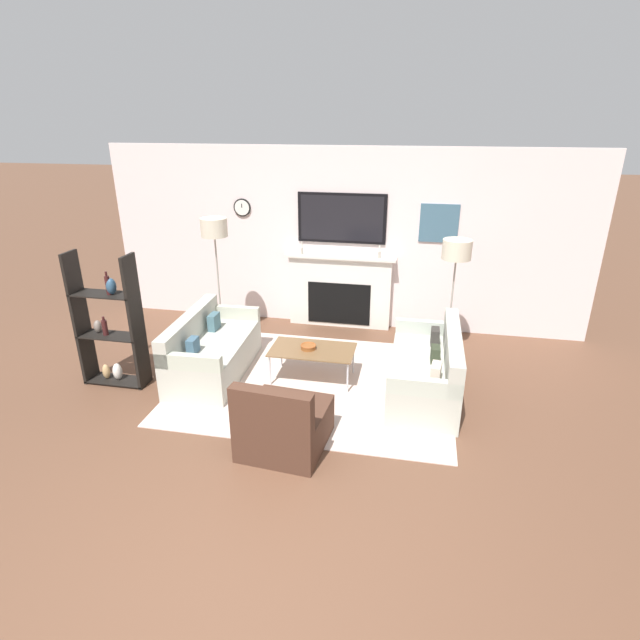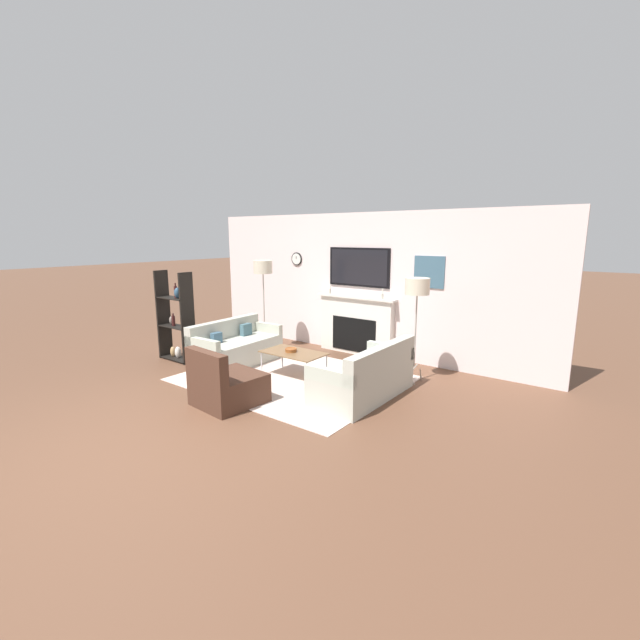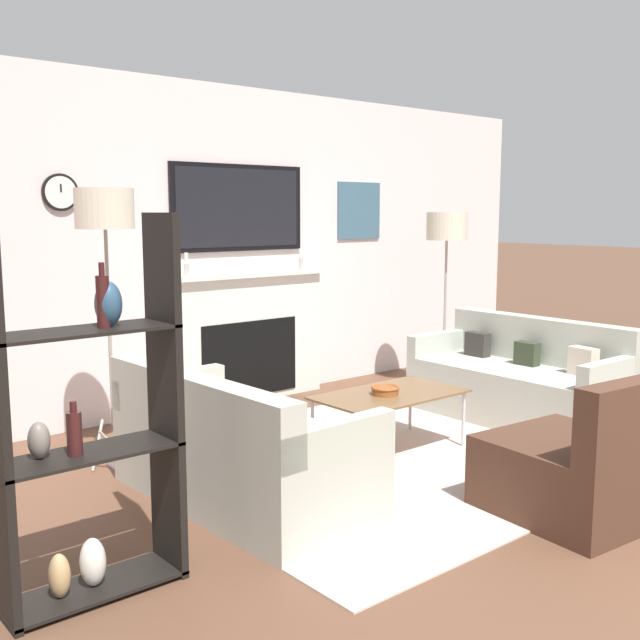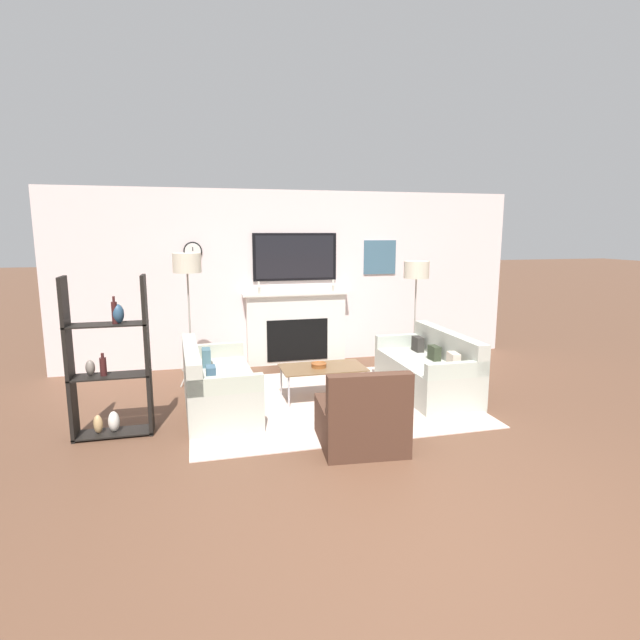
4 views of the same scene
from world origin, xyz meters
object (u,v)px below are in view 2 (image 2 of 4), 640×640
Objects in this scene: couch_left at (235,348)px; coffee_table at (294,354)px; floor_lamp_right at (417,288)px; armchair at (226,386)px; couch_right at (365,378)px; shelf_unit at (175,320)px; floor_lamp_left at (263,269)px; decorative_bowl at (291,350)px.

couch_left reaches higher than coffee_table.
floor_lamp_right is at bearing 19.15° from couch_left.
armchair is 0.54× the size of floor_lamp_right.
couch_right is 3.82m from shelf_unit.
floor_lamp_left is at bearing 62.35° from shelf_unit.
couch_right is 0.94× the size of floor_lamp_left.
armchair is 1.44m from coffee_table.
armchair is (-1.38, -1.35, -0.03)m from couch_right.
coffee_table is 0.63× the size of floor_lamp_right.
decorative_bowl is at bearing 177.19° from couch_right.
floor_lamp_left reaches higher than floor_lamp_right.
floor_lamp_left is (-1.59, 2.39, 1.37)m from armchair.
decorative_bowl is 2.16m from floor_lamp_left.
shelf_unit is (-4.03, -1.50, -0.74)m from floor_lamp_right.
couch_left is 0.93× the size of floor_lamp_left.
couch_left is at bearing -176.63° from coffee_table.
coffee_table is (-0.02, 1.43, 0.13)m from armchair.
floor_lamp_right is (1.65, 2.39, 1.23)m from armchair.
floor_lamp_right is at bearing 20.42° from shelf_unit.
decorative_bowl is at bearing 3.27° from couch_left.
couch_right reaches higher than coffee_table.
armchair is 4.63× the size of decorative_bowl.
floor_lamp_right is at bearing 55.30° from armchair.
coffee_table is at bearing 13.02° from shelf_unit.
decorative_bowl is 2.23m from floor_lamp_right.
couch_left is at bearing 134.26° from armchair.
decorative_bowl is (-0.07, 1.43, 0.19)m from armchair.
decorative_bowl is (1.25, 0.07, 0.16)m from couch_left.
floor_lamp_right is at bearing -0.00° from floor_lamp_left.
floor_lamp_right is at bearing 29.80° from coffee_table.
floor_lamp_right reaches higher than coffee_table.
floor_lamp_left is (-2.98, 1.03, 1.34)m from couch_right.
shelf_unit is at bearing -166.82° from decorative_bowl.
couch_left is 1.89m from armchair.
floor_lamp_left is at bearing 104.91° from couch_left.
couch_right is 1.03× the size of shelf_unit.
couch_left is 8.59× the size of decorative_bowl.
couch_left is at bearing -176.73° from decorative_bowl.
floor_lamp_left is 1.09× the size of floor_lamp_right.
floor_lamp_right is (0.27, 1.03, 1.20)m from couch_right.
floor_lamp_left is at bearing 180.00° from floor_lamp_right.
shelf_unit reaches higher than floor_lamp_right.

